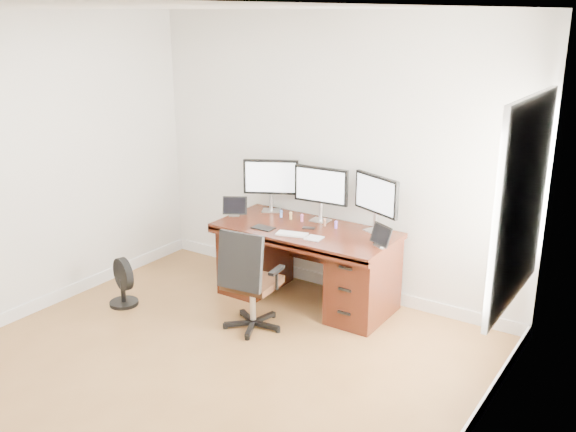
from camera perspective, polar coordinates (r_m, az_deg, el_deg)
The scene contains 20 objects.
ground at distance 5.01m, azimuth -9.82°, elevation -14.89°, with size 4.50×4.50×0.00m, color olive.
back_wall at distance 6.19m, azimuth 3.84°, elevation 5.30°, with size 4.00×0.10×2.70m, color white.
right_wall at distance 3.53m, azimuth 14.88°, elevation -4.95°, with size 0.10×4.50×2.70m.
desk at distance 6.12m, azimuth 1.71°, elevation -4.10°, with size 1.70×0.80×0.75m.
office_chair at distance 5.63m, azimuth -3.38°, elevation -7.18°, with size 0.55×0.55×0.94m.
floor_fan at distance 6.30m, azimuth -14.51°, elevation -5.76°, with size 0.32×0.27×0.47m.
monitor_left at distance 6.40m, azimuth -1.53°, elevation 3.32°, with size 0.50×0.29×0.53m.
monitor_center at distance 6.10m, azimuth 2.94°, elevation 2.57°, with size 0.55×0.15×0.53m.
monitor_right at distance 5.84m, azimuth 7.85°, elevation 1.74°, with size 0.52×0.25×0.53m.
tablet_left at distance 6.35m, azimuth -4.80°, elevation 0.80°, with size 0.24×0.18×0.19m.
tablet_right at distance 5.55m, azimuth 8.22°, elevation -1.83°, with size 0.24×0.17×0.19m.
keyboard at distance 5.80m, azimuth 0.36°, elevation -1.61°, with size 0.28×0.12×0.01m, color silver.
trackpad at distance 5.70m, azimuth 2.34°, elevation -1.98°, with size 0.14×0.14×0.01m, color silver.
drawing_tablet at distance 5.97m, azimuth -2.20°, elevation -1.06°, with size 0.20×0.13×0.01m, color black.
phone at distance 5.97m, azimuth 1.85°, elevation -1.07°, with size 0.12×0.06×0.01m, color black.
figurine_blue at distance 6.28m, azimuth -0.62°, elevation 0.25°, with size 0.03×0.03×0.08m.
figurine_yellow at distance 6.22m, azimuth 0.25°, elevation 0.08°, with size 0.03×0.03×0.08m.
figurine_pink at distance 6.15m, azimuth 1.24°, elevation -0.12°, with size 0.03×0.03×0.08m.
figurine_brown at distance 6.03m, azimuth 3.28°, elevation -0.53°, with size 0.03×0.03×0.08m.
figurine_purple at distance 5.97m, azimuth 4.28°, elevation -0.73°, with size 0.03×0.03×0.08m.
Camera 1 is at (2.97, -3.01, 2.68)m, focal length 40.00 mm.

